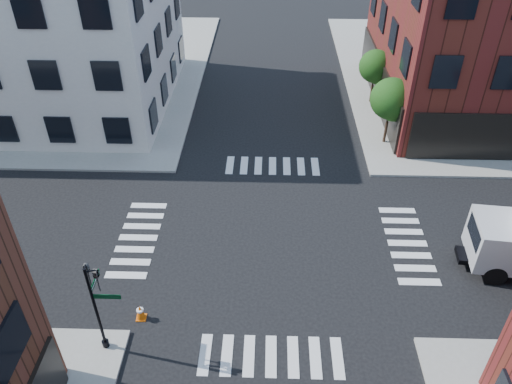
% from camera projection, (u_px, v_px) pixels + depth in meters
% --- Properties ---
extents(ground, '(120.00, 120.00, 0.00)m').
position_uv_depth(ground, '(272.00, 240.00, 25.92)').
color(ground, black).
rests_on(ground, ground).
extents(sidewalk_nw, '(30.00, 30.00, 0.15)m').
position_uv_depth(sidewalk_nw, '(31.00, 72.00, 43.23)').
color(sidewalk_nw, gray).
rests_on(sidewalk_nw, ground).
extents(building_nw, '(22.00, 16.00, 11.00)m').
position_uv_depth(building_nw, '(11.00, 29.00, 35.93)').
color(building_nw, silver).
rests_on(building_nw, ground).
extents(tree_near, '(2.69, 2.69, 4.49)m').
position_uv_depth(tree_near, '(392.00, 101.00, 31.84)').
color(tree_near, black).
rests_on(tree_near, ground).
extents(tree_far, '(2.43, 2.43, 4.07)m').
position_uv_depth(tree_far, '(376.00, 68.00, 36.82)').
color(tree_far, black).
rests_on(tree_far, ground).
extents(signal_pole, '(1.29, 1.24, 4.60)m').
position_uv_depth(signal_pole, '(96.00, 299.00, 19.02)').
color(signal_pole, black).
rests_on(signal_pole, ground).
extents(traffic_cone, '(0.45, 0.45, 0.80)m').
position_uv_depth(traffic_cone, '(140.00, 312.00, 21.64)').
color(traffic_cone, '#E05D09').
rests_on(traffic_cone, ground).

